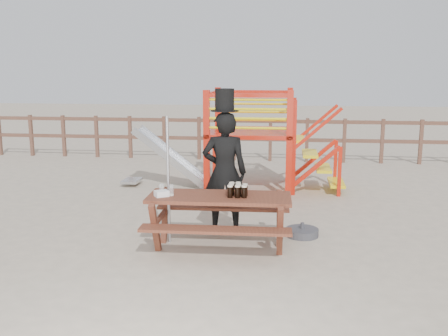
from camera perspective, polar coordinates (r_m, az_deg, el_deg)
ground at (r=7.21m, az=-0.75°, el=-8.86°), size 60.00×60.00×0.00m
back_fence at (r=13.86m, az=3.26°, el=3.87°), size 15.09×0.09×1.20m
playground_fort at (r=10.42m, az=2.64°, el=3.39°), size 4.71×1.84×2.10m
picnic_table at (r=6.97m, az=-0.53°, el=-5.42°), size 2.01×1.42×0.76m
man_with_hat at (r=7.59m, az=0.07°, el=-0.13°), size 0.72×0.51×2.20m
metal_pole at (r=7.14m, az=-6.38°, el=-1.44°), size 0.04×0.04×1.84m
parasol_base at (r=7.69m, az=8.92°, el=-7.27°), size 0.49×0.49×0.21m
paper_bag at (r=6.89m, az=-7.15°, el=-2.91°), size 0.23×0.22×0.08m
stout_pints at (r=6.84m, az=1.50°, el=-2.54°), size 0.27×0.28×0.17m
empty_glasses at (r=6.95m, az=-6.60°, el=-2.54°), size 0.22×0.12×0.15m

